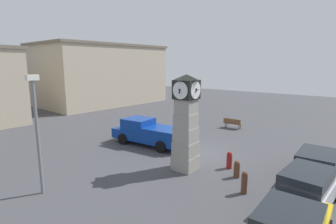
{
  "coord_description": "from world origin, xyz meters",
  "views": [
    {
      "loc": [
        -14.31,
        -8.44,
        5.81
      ],
      "look_at": [
        -1.1,
        1.67,
        2.72
      ],
      "focal_mm": 28.0,
      "sensor_mm": 36.0,
      "label": 1
    }
  ],
  "objects_px": {
    "car_by_building": "(317,164)",
    "street_lamp_near_road": "(37,126)",
    "bench": "(233,123)",
    "clock_tower": "(186,124)",
    "pickup_truck": "(149,132)",
    "bollard_mid_row": "(237,169)",
    "bollard_near_tower": "(229,160)",
    "car_near_tower": "(308,188)",
    "bollard_far_row": "(244,182)"
  },
  "relations": [
    {
      "from": "car_by_building",
      "to": "pickup_truck",
      "type": "bearing_deg",
      "value": 95.02
    },
    {
      "from": "bollard_near_tower",
      "to": "car_near_tower",
      "type": "relative_size",
      "value": 0.22
    },
    {
      "from": "pickup_truck",
      "to": "street_lamp_near_road",
      "type": "xyz_separation_m",
      "value": [
        -8.35,
        -0.97,
        2.22
      ]
    },
    {
      "from": "clock_tower",
      "to": "street_lamp_near_road",
      "type": "xyz_separation_m",
      "value": [
        -6.25,
        3.62,
        0.57
      ]
    },
    {
      "from": "bollard_mid_row",
      "to": "car_near_tower",
      "type": "distance_m",
      "value": 3.55
    },
    {
      "from": "car_by_building",
      "to": "pickup_truck",
      "type": "relative_size",
      "value": 0.8
    },
    {
      "from": "clock_tower",
      "to": "bollard_near_tower",
      "type": "height_order",
      "value": "clock_tower"
    },
    {
      "from": "bollard_mid_row",
      "to": "pickup_truck",
      "type": "bearing_deg",
      "value": 79.22
    },
    {
      "from": "pickup_truck",
      "to": "bollard_mid_row",
      "type": "bearing_deg",
      "value": -100.78
    },
    {
      "from": "clock_tower",
      "to": "car_by_building",
      "type": "xyz_separation_m",
      "value": [
        3.03,
        -6.0,
        -1.81
      ]
    },
    {
      "from": "bollard_mid_row",
      "to": "street_lamp_near_road",
      "type": "height_order",
      "value": "street_lamp_near_road"
    },
    {
      "from": "bench",
      "to": "bollard_mid_row",
      "type": "bearing_deg",
      "value": -155.04
    },
    {
      "from": "clock_tower",
      "to": "bollard_far_row",
      "type": "distance_m",
      "value": 4.25
    },
    {
      "from": "bollard_mid_row",
      "to": "car_by_building",
      "type": "bearing_deg",
      "value": -54.86
    },
    {
      "from": "bollard_near_tower",
      "to": "car_by_building",
      "type": "relative_size",
      "value": 0.21
    },
    {
      "from": "clock_tower",
      "to": "car_near_tower",
      "type": "xyz_separation_m",
      "value": [
        -0.2,
        -6.11,
        -1.76
      ]
    },
    {
      "from": "pickup_truck",
      "to": "bench",
      "type": "distance_m",
      "value": 8.77
    },
    {
      "from": "bollard_near_tower",
      "to": "bench",
      "type": "relative_size",
      "value": 0.6
    },
    {
      "from": "clock_tower",
      "to": "pickup_truck",
      "type": "distance_m",
      "value": 5.31
    },
    {
      "from": "clock_tower",
      "to": "bollard_far_row",
      "type": "height_order",
      "value": "clock_tower"
    },
    {
      "from": "bollard_mid_row",
      "to": "bollard_far_row",
      "type": "height_order",
      "value": "bollard_far_row"
    },
    {
      "from": "bollard_near_tower",
      "to": "pickup_truck",
      "type": "distance_m",
      "value": 6.52
    },
    {
      "from": "bollard_mid_row",
      "to": "car_by_building",
      "type": "distance_m",
      "value": 4.04
    },
    {
      "from": "car_by_building",
      "to": "street_lamp_near_road",
      "type": "relative_size",
      "value": 0.85
    },
    {
      "from": "bollard_far_row",
      "to": "car_near_tower",
      "type": "height_order",
      "value": "car_near_tower"
    },
    {
      "from": "clock_tower",
      "to": "car_near_tower",
      "type": "height_order",
      "value": "clock_tower"
    },
    {
      "from": "bollard_mid_row",
      "to": "street_lamp_near_road",
      "type": "distance_m",
      "value": 9.78
    },
    {
      "from": "bench",
      "to": "street_lamp_near_road",
      "type": "bearing_deg",
      "value": 173.78
    },
    {
      "from": "bollard_near_tower",
      "to": "street_lamp_near_road",
      "type": "xyz_separation_m",
      "value": [
        -7.83,
        5.52,
        2.66
      ]
    },
    {
      "from": "car_by_building",
      "to": "street_lamp_near_road",
      "type": "height_order",
      "value": "street_lamp_near_road"
    },
    {
      "from": "car_near_tower",
      "to": "car_by_building",
      "type": "height_order",
      "value": "car_near_tower"
    },
    {
      "from": "bench",
      "to": "clock_tower",
      "type": "bearing_deg",
      "value": -170.14
    },
    {
      "from": "bollard_far_row",
      "to": "car_near_tower",
      "type": "relative_size",
      "value": 0.23
    },
    {
      "from": "bollard_mid_row",
      "to": "street_lamp_near_road",
      "type": "xyz_separation_m",
      "value": [
        -6.96,
        6.33,
        2.69
      ]
    },
    {
      "from": "clock_tower",
      "to": "bench",
      "type": "relative_size",
      "value": 3.25
    },
    {
      "from": "clock_tower",
      "to": "pickup_truck",
      "type": "height_order",
      "value": "clock_tower"
    },
    {
      "from": "car_near_tower",
      "to": "car_by_building",
      "type": "bearing_deg",
      "value": 1.93
    },
    {
      "from": "bollard_far_row",
      "to": "street_lamp_near_road",
      "type": "height_order",
      "value": "street_lamp_near_road"
    },
    {
      "from": "car_near_tower",
      "to": "pickup_truck",
      "type": "bearing_deg",
      "value": 77.85
    },
    {
      "from": "bollard_far_row",
      "to": "clock_tower",
      "type": "bearing_deg",
      "value": 79.18
    },
    {
      "from": "bollard_mid_row",
      "to": "bench",
      "type": "xyz_separation_m",
      "value": [
        9.7,
        4.51,
        0.06
      ]
    },
    {
      "from": "bollard_near_tower",
      "to": "bench",
      "type": "bearing_deg",
      "value": 22.76
    },
    {
      "from": "bench",
      "to": "street_lamp_near_road",
      "type": "relative_size",
      "value": 0.3
    },
    {
      "from": "clock_tower",
      "to": "bollard_near_tower",
      "type": "relative_size",
      "value": 5.37
    },
    {
      "from": "clock_tower",
      "to": "car_by_building",
      "type": "relative_size",
      "value": 1.15
    },
    {
      "from": "pickup_truck",
      "to": "bench",
      "type": "xyz_separation_m",
      "value": [
        8.31,
        -2.78,
        -0.41
      ]
    },
    {
      "from": "bollard_mid_row",
      "to": "bollard_far_row",
      "type": "distance_m",
      "value": 1.7
    },
    {
      "from": "bollard_mid_row",
      "to": "street_lamp_near_road",
      "type": "relative_size",
      "value": 0.17
    },
    {
      "from": "bollard_near_tower",
      "to": "car_near_tower",
      "type": "xyz_separation_m",
      "value": [
        -1.79,
        -4.22,
        0.33
      ]
    },
    {
      "from": "bollard_mid_row",
      "to": "car_near_tower",
      "type": "relative_size",
      "value": 0.2
    }
  ]
}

